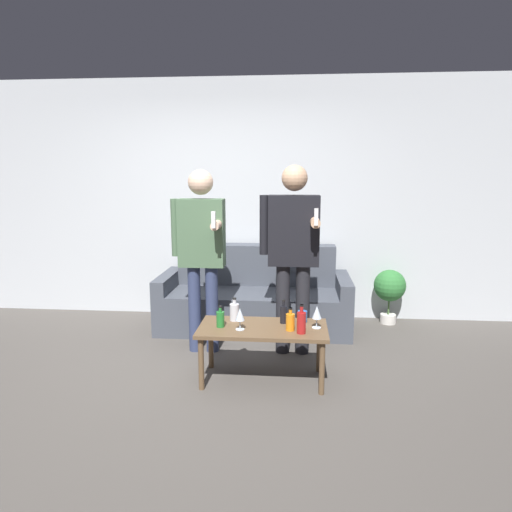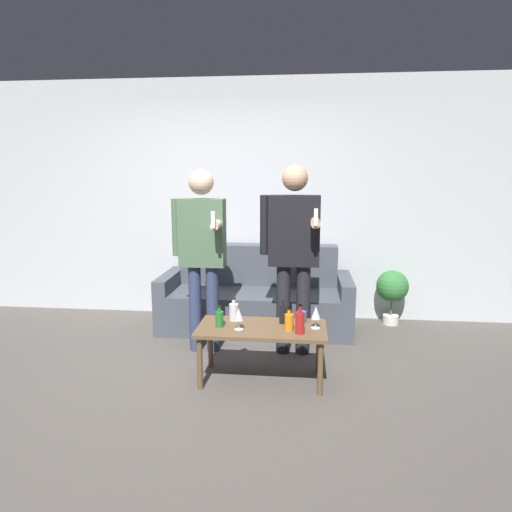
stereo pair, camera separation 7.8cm
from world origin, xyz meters
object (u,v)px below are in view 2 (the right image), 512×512
object	(u,v)px
bottle_orange	(289,322)
person_standing_right	(293,246)
person_standing_left	(202,246)
couch	(256,299)
coffee_table	(262,333)

from	to	relation	value
bottle_orange	person_standing_right	xyz separation A→B (m)	(0.01, 0.67, 0.49)
bottle_orange	person_standing_left	size ratio (longest dim) A/B	0.11
couch	person_standing_right	distance (m)	1.08
coffee_table	person_standing_right	xyz separation A→B (m)	(0.23, 0.60, 0.62)
bottle_orange	person_standing_right	size ratio (longest dim) A/B	0.11
couch	coffee_table	distance (m)	1.32
couch	coffee_table	bearing A→B (deg)	-82.01
coffee_table	person_standing_right	size ratio (longest dim) A/B	0.59
coffee_table	person_standing_left	size ratio (longest dim) A/B	0.61
couch	coffee_table	xyz separation A→B (m)	(0.18, -1.31, 0.09)
coffee_table	person_standing_left	xyz separation A→B (m)	(-0.61, 0.57, 0.61)
couch	bottle_orange	xyz separation A→B (m)	(0.40, -1.37, 0.22)
bottle_orange	person_standing_right	bearing A→B (deg)	89.24
person_standing_right	couch	bearing A→B (deg)	120.33
person_standing_left	couch	bearing A→B (deg)	60.10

